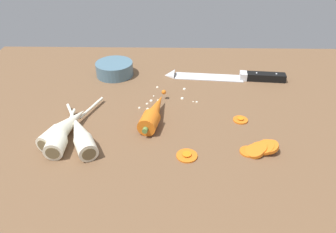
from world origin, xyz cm
name	(u,v)px	position (x,y,z in cm)	size (l,w,h in cm)	color
ground_plane	(168,124)	(0.00, 0.00, -2.00)	(120.00, 90.00, 4.00)	brown
chefs_knife	(223,76)	(15.85, 21.15, 0.65)	(34.86, 6.46, 4.18)	silver
whole_carrot	(154,113)	(-3.38, -1.28, 2.10)	(7.01, 18.33, 4.20)	orange
parsnip_front	(81,134)	(-18.60, -10.08, 1.98)	(12.02, 21.07, 4.00)	silver
parsnip_mid_left	(60,136)	(-22.82, -10.71, 1.98)	(4.11, 17.83, 4.00)	silver
parsnip_mid_right	(65,127)	(-22.68, -7.34, 1.98)	(10.19, 21.92, 4.00)	silver
carrot_slice_stack	(259,149)	(19.22, -12.90, 0.84)	(8.02, 4.71, 2.83)	orange
carrot_slice_stray_near	(241,119)	(17.31, -1.15, 0.36)	(3.50, 3.50, 0.70)	orange
carrot_slice_stray_mid	(187,155)	(4.12, -14.55, 0.36)	(4.37, 4.37, 0.70)	orange
prep_bowl	(114,68)	(-16.45, 22.74, 2.15)	(11.00, 11.00, 4.00)	slate
mince_crumbs	(167,97)	(-0.55, 8.94, 0.38)	(15.32, 12.17, 0.89)	silver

